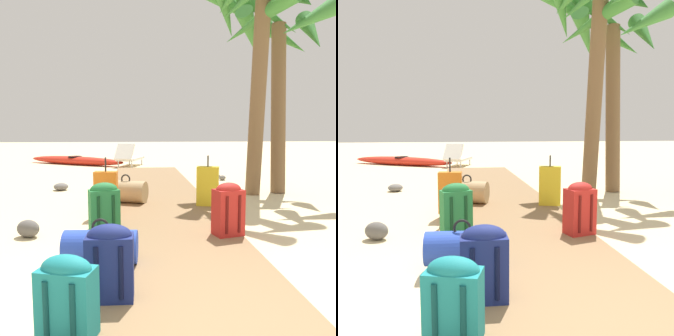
% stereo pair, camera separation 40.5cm
% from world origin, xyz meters
% --- Properties ---
extents(ground_plane, '(60.00, 60.00, 0.00)m').
position_xyz_m(ground_plane, '(0.00, 3.95, 0.00)').
color(ground_plane, beige).
extents(boardwalk, '(1.81, 9.86, 0.08)m').
position_xyz_m(boardwalk, '(0.00, 4.93, 0.04)').
color(boardwalk, olive).
rests_on(boardwalk, ground).
extents(backpack_teal, '(0.37, 0.28, 0.50)m').
position_xyz_m(backpack_teal, '(-0.73, 0.61, 0.34)').
color(backpack_teal, '#197A7F').
rests_on(backpack_teal, boardwalk).
extents(backpack_grey, '(0.36, 0.25, 0.51)m').
position_xyz_m(backpack_grey, '(-0.72, 3.27, 0.35)').
color(backpack_grey, slate).
rests_on(backpack_grey, boardwalk).
extents(duffel_bag_blue, '(0.69, 0.36, 0.42)m').
position_xyz_m(duffel_bag_blue, '(-0.65, 1.78, 0.24)').
color(duffel_bag_blue, '#2847B7').
rests_on(duffel_bag_blue, boardwalk).
extents(suitcase_yellow, '(0.38, 0.26, 0.81)m').
position_xyz_m(suitcase_yellow, '(0.82, 4.14, 0.40)').
color(suitcase_yellow, gold).
rests_on(suitcase_yellow, boardwalk).
extents(backpack_green, '(0.38, 0.29, 0.61)m').
position_xyz_m(backpack_green, '(-0.70, 2.69, 0.40)').
color(backpack_green, '#237538').
rests_on(backpack_green, boardwalk).
extents(duffel_bag_tan, '(0.77, 0.57, 0.48)m').
position_xyz_m(duffel_bag_tan, '(-0.50, 4.50, 0.26)').
color(duffel_bag_tan, tan).
rests_on(duffel_bag_tan, boardwalk).
extents(suitcase_orange, '(0.35, 0.21, 0.81)m').
position_xyz_m(suitcase_orange, '(-0.77, 3.82, 0.38)').
color(suitcase_orange, orange).
rests_on(suitcase_orange, boardwalk).
extents(backpack_navy, '(0.34, 0.22, 0.56)m').
position_xyz_m(backpack_navy, '(-0.52, 1.07, 0.37)').
color(backpack_navy, navy).
rests_on(backpack_navy, boardwalk).
extents(backpack_red, '(0.37, 0.31, 0.62)m').
position_xyz_m(backpack_red, '(0.74, 2.54, 0.40)').
color(backpack_red, red).
rests_on(backpack_red, boardwalk).
extents(palm_tree_far_right, '(2.12, 2.25, 4.24)m').
position_xyz_m(palm_tree_far_right, '(2.01, 5.30, 3.32)').
color(palm_tree_far_right, brown).
rests_on(palm_tree_far_right, ground).
extents(palm_tree_near_right, '(2.26, 2.17, 3.78)m').
position_xyz_m(palm_tree_near_right, '(2.56, 5.61, 2.87)').
color(palm_tree_near_right, brown).
rests_on(palm_tree_near_right, ground).
extents(lounge_chair, '(1.05, 1.64, 0.80)m').
position_xyz_m(lounge_chair, '(-0.58, 11.00, 0.33)').
color(lounge_chair, white).
rests_on(lounge_chair, ground).
extents(kayak, '(3.91, 2.69, 0.31)m').
position_xyz_m(kayak, '(-2.56, 11.80, 0.15)').
color(kayak, red).
rests_on(kayak, ground).
extents(rock_right_mid, '(0.23, 0.25, 0.13)m').
position_xyz_m(rock_right_mid, '(1.87, 7.42, 0.06)').
color(rock_right_mid, slate).
rests_on(rock_right_mid, ground).
extents(rock_left_mid, '(0.35, 0.31, 0.21)m').
position_xyz_m(rock_left_mid, '(-1.63, 2.92, 0.11)').
color(rock_left_mid, '#5B5651').
rests_on(rock_left_mid, ground).
extents(rock_right_far, '(0.21, 0.19, 0.11)m').
position_xyz_m(rock_right_far, '(1.81, 7.72, 0.06)').
color(rock_right_far, '#5B5651').
rests_on(rock_right_far, ground).
extents(rock_left_far, '(0.38, 0.39, 0.15)m').
position_xyz_m(rock_left_far, '(-1.94, 6.27, 0.08)').
color(rock_left_far, slate).
rests_on(rock_left_far, ground).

